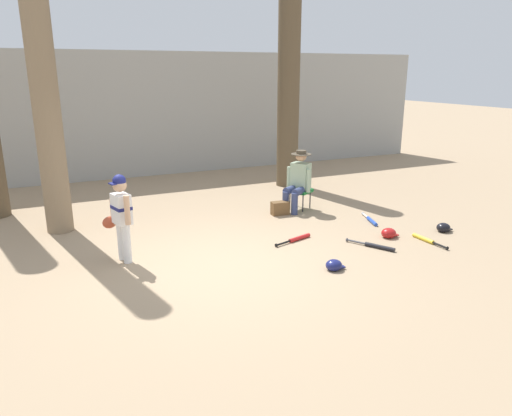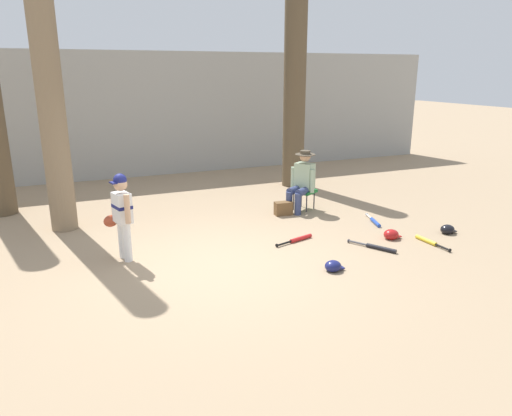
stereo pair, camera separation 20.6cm
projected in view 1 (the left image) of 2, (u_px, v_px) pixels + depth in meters
The scene contains 15 objects.
ground_plane at pixel (220, 266), 6.88m from camera, with size 60.00×60.00×0.00m, color #9E8466.
concrete_back_wall at pixel (127, 115), 12.28m from camera, with size 18.00×0.36×3.19m, color #9E9E99.
tree_near_player at pixel (44, 86), 7.72m from camera, with size 0.74×0.74×5.72m.
tree_behind_spectator at pixel (288, 101), 11.20m from camera, with size 0.84×0.84×4.87m.
young_ballplayer at pixel (121, 212), 6.87m from camera, with size 0.42×0.57×1.31m.
folding_stool at pixel (300, 192), 9.61m from camera, with size 0.55×0.55×0.41m.
seated_spectator at pixel (298, 179), 9.45m from camera, with size 0.66×0.57×1.20m.
handbag_beside_stool at pixel (280, 208), 9.29m from camera, with size 0.34×0.18×0.26m, color brown.
bat_black_composite at pixel (376, 246), 7.56m from camera, with size 0.45×0.74×0.07m.
bat_blue_youth at pixel (371, 220), 8.86m from camera, with size 0.28×0.71×0.07m.
bat_red_barrel at pixel (297, 239), 7.89m from camera, with size 0.76×0.28×0.07m.
bat_yellow_trainer at pixel (426, 240), 7.85m from camera, with size 0.09×0.73×0.07m.
batting_helmet_red at pixel (389, 233), 8.03m from camera, with size 0.30×0.23×0.18m.
batting_helmet_black at pixel (443, 228), 8.33m from camera, with size 0.29×0.22×0.17m.
batting_helmet_navy at pixel (334, 265), 6.72m from camera, with size 0.28×0.22×0.16m.
Camera 1 is at (-2.20, -6.01, 2.71)m, focal length 33.47 mm.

